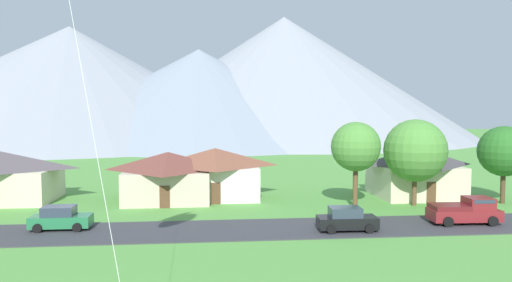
# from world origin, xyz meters

# --- Properties ---
(road_strip) EXTENTS (160.00, 6.15, 0.08)m
(road_strip) POSITION_xyz_m (0.00, 27.87, 0.04)
(road_strip) COLOR #38383D
(road_strip) RESTS_ON ground
(mountain_west_ridge) EXTENTS (114.28, 114.28, 37.13)m
(mountain_west_ridge) POSITION_xyz_m (22.75, 141.87, 18.57)
(mountain_west_ridge) COLOR #8E939E
(mountain_west_ridge) RESTS_ON ground
(mountain_far_west_ridge) EXTENTS (93.48, 93.48, 25.37)m
(mountain_far_west_ridge) POSITION_xyz_m (-3.13, 128.66, 12.68)
(mountain_far_west_ridge) COLOR gray
(mountain_far_west_ridge) RESTS_ON ground
(mountain_far_east_ridge) EXTENTS (118.38, 118.38, 32.50)m
(mountain_far_east_ridge) POSITION_xyz_m (-40.00, 137.49, 16.25)
(mountain_far_east_ridge) COLOR #8E939E
(mountain_far_east_ridge) RESTS_ON ground
(house_leftmost) EXTENTS (8.93, 7.26, 4.92)m
(house_leftmost) POSITION_xyz_m (0.02, 41.01, 2.55)
(house_leftmost) COLOR silver
(house_leftmost) RESTS_ON ground
(house_left_center) EXTENTS (8.39, 7.90, 4.94)m
(house_left_center) POSITION_xyz_m (19.98, 39.81, 2.56)
(house_left_center) COLOR beige
(house_left_center) RESTS_ON ground
(house_right_center) EXTENTS (10.48, 7.70, 4.77)m
(house_right_center) POSITION_xyz_m (-20.20, 41.03, 2.47)
(house_right_center) COLOR beige
(house_right_center) RESTS_ON ground
(house_rightmost) EXTENTS (8.51, 8.58, 4.65)m
(house_rightmost) POSITION_xyz_m (-4.51, 40.29, 2.41)
(house_rightmost) COLOR beige
(house_rightmost) RESTS_ON ground
(tree_near_left) EXTENTS (4.65, 4.65, 7.20)m
(tree_near_left) POSITION_xyz_m (26.53, 35.41, 4.85)
(tree_near_left) COLOR #4C3823
(tree_near_left) RESTS_ON ground
(tree_left_of_center) EXTENTS (5.65, 5.65, 7.84)m
(tree_left_of_center) POSITION_xyz_m (17.97, 35.33, 5.01)
(tree_left_of_center) COLOR brown
(tree_left_of_center) RESTS_ON ground
(tree_right_of_center) EXTENTS (4.34, 4.34, 7.64)m
(tree_right_of_center) POSITION_xyz_m (12.22, 34.57, 5.44)
(tree_right_of_center) COLOR brown
(tree_right_of_center) RESTS_ON ground
(parked_car_green_west_end) EXTENTS (4.21, 2.09, 1.68)m
(parked_car_green_west_end) POSITION_xyz_m (-11.29, 29.14, 0.87)
(parked_car_green_west_end) COLOR #237042
(parked_car_green_west_end) RESTS_ON road_strip
(parked_car_black_mid_east) EXTENTS (4.25, 2.17, 1.68)m
(parked_car_black_mid_east) POSITION_xyz_m (9.16, 26.74, 0.87)
(parked_car_black_mid_east) COLOR black
(parked_car_black_mid_east) RESTS_ON road_strip
(pickup_truck_maroon_west_side) EXTENTS (5.27, 2.48, 1.99)m
(pickup_truck_maroon_west_side) POSITION_xyz_m (18.77, 27.94, 1.06)
(pickup_truck_maroon_west_side) COLOR maroon
(pickup_truck_maroon_west_side) RESTS_ON road_strip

